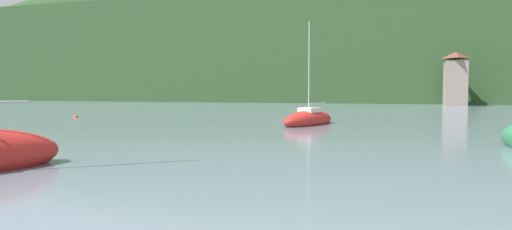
% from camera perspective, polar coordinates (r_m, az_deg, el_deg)
% --- Properties ---
extents(wooded_hillside, '(352.00, 45.55, 58.37)m').
position_cam_1_polar(wooded_hillside, '(112.53, 7.60, 6.38)').
color(wooded_hillside, '#2D4C28').
rests_on(wooded_hillside, ground_plane).
extents(shore_building_west, '(3.30, 5.23, 8.49)m').
position_cam_1_polar(shore_building_west, '(79.20, 23.47, 4.06)').
color(shore_building_west, gray).
rests_on(shore_building_west, ground_plane).
extents(sailboat_far_0, '(3.76, 6.68, 7.91)m').
position_cam_1_polar(sailboat_far_0, '(33.89, 6.54, -0.58)').
color(sailboat_far_0, red).
rests_on(sailboat_far_0, ground_plane).
extents(mooring_buoy_far, '(0.45, 0.45, 0.45)m').
position_cam_1_polar(mooring_buoy_far, '(45.77, -21.46, -0.26)').
color(mooring_buoy_far, red).
rests_on(mooring_buoy_far, ground_plane).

